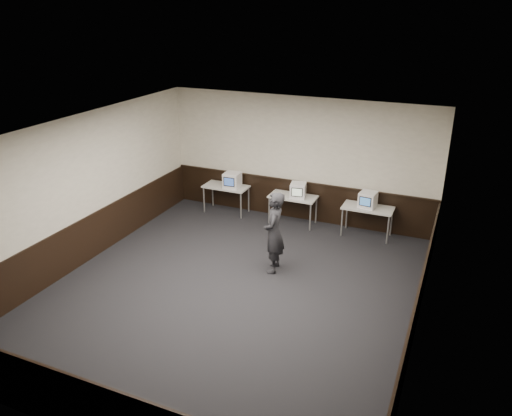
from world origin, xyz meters
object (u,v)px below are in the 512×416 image
(emac_center, at_px, (298,190))
(person, at_px, (274,233))
(emac_right, at_px, (368,200))
(emac_left, at_px, (232,180))
(desk_right, at_px, (368,210))
(desk_left, at_px, (226,188))
(desk_center, at_px, (293,199))

(emac_center, xyz_separation_m, person, (0.31, -2.44, -0.06))
(emac_right, xyz_separation_m, person, (-1.43, -2.47, -0.06))
(emac_center, distance_m, person, 2.46)
(emac_left, bearing_deg, desk_right, -2.50)
(person, bearing_deg, emac_center, 175.72)
(desk_left, relative_size, desk_center, 1.00)
(desk_center, xyz_separation_m, desk_right, (1.90, 0.00, 0.00))
(desk_right, bearing_deg, emac_left, -179.36)
(person, bearing_deg, emac_left, -150.17)
(desk_left, bearing_deg, emac_right, -0.06)
(desk_right, height_order, emac_center, emac_center)
(desk_center, distance_m, emac_center, 0.30)
(desk_left, bearing_deg, desk_center, 0.00)
(desk_right, bearing_deg, emac_center, -178.72)
(emac_right, height_order, person, person)
(desk_left, distance_m, emac_right, 3.79)
(desk_center, bearing_deg, emac_right, -0.12)
(desk_left, height_order, person, person)
(emac_center, height_order, person, person)
(desk_left, relative_size, emac_right, 2.67)
(emac_left, xyz_separation_m, person, (2.14, -2.44, -0.07))
(desk_center, height_order, emac_center, emac_center)
(desk_left, height_order, desk_center, same)
(emac_right, bearing_deg, emac_center, -172.13)
(desk_left, distance_m, person, 3.42)
(emac_center, bearing_deg, emac_left, 169.41)
(desk_left, xyz_separation_m, emac_center, (2.04, -0.04, 0.26))
(desk_center, height_order, emac_right, emac_right)
(desk_left, bearing_deg, desk_right, 0.00)
(person, bearing_deg, emac_right, 138.43)
(desk_left, xyz_separation_m, person, (2.35, -2.48, 0.20))
(desk_left, height_order, desk_right, same)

